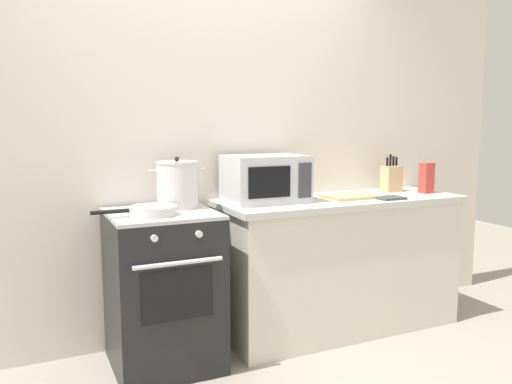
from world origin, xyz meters
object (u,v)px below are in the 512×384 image
Objects in this scene: microwave at (265,179)px; knife_block at (391,178)px; pasta_box at (426,178)px; stock_pot at (177,184)px; oven_mitt at (390,198)px; stove at (163,289)px; frying_pan at (152,211)px; cutting_board at (351,196)px.

knife_block is at bearing 3.33° from microwave.
knife_block is 0.25m from pasta_box.
stock_pot is at bearing 178.12° from microwave.
pasta_box is 1.22× the size of oven_mitt.
stove is 1.86m from knife_block.
knife_block is at bearing 4.57° from stove.
stock_pot reaches higher than knife_block.
stock_pot reaches higher than stove.
pasta_box is (1.94, -0.03, 0.57)m from stove.
oven_mitt is (1.58, -0.08, -0.02)m from frying_pan.
stock_pot is 0.67× the size of microwave.
knife_block reaches higher than stove.
stove is at bearing 179.15° from pasta_box.
frying_pan is at bearing -178.46° from pasta_box.
microwave is at bearing 172.66° from cutting_board.
stock_pot reaches higher than frying_pan.
stove is 5.11× the size of oven_mitt.
oven_mitt is (-0.43, -0.13, -0.10)m from pasta_box.
cutting_board is at bearing -7.34° from microwave.
microwave is (0.70, 0.08, 0.61)m from stove.
microwave is at bearing 175.03° from pasta_box.
oven_mitt is (0.20, -0.16, -0.00)m from cutting_board.
oven_mitt is at bearing -163.33° from pasta_box.
microwave is (0.78, 0.16, 0.12)m from frying_pan.
cutting_board is 1.30× the size of knife_block.
stove is 0.62m from stock_pot.
pasta_box is (0.64, -0.03, 0.10)m from cutting_board.
microwave is 1.81× the size of knife_block.
cutting_board is 0.49m from knife_block.
knife_block is 0.40m from oven_mitt.
cutting_board is 1.64× the size of pasta_box.
pasta_box is at bearing -3.99° from stock_pot.
knife_block reaches higher than oven_mitt.
stove is at bearing -175.43° from knife_block.
stock_pot is at bearing -178.50° from knife_block.
pasta_box reaches higher than oven_mitt.
stove is 0.93m from microwave.
cutting_board is at bearing 141.59° from oven_mitt.
knife_block is (1.77, 0.14, 0.56)m from stove.
microwave reaches higher than frying_pan.
oven_mitt is at bearing -10.52° from stock_pot.
pasta_box is at bearing -4.97° from microwave.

